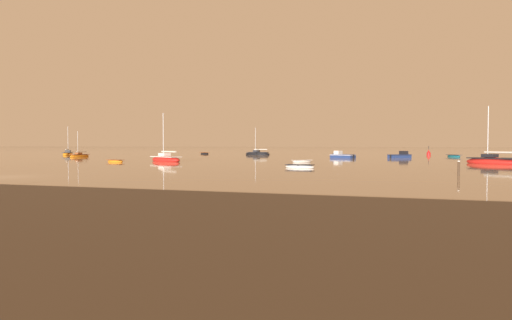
{
  "coord_description": "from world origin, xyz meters",
  "views": [
    {
      "loc": [
        28.38,
        -26.56,
        2.49
      ],
      "look_at": [
        8.97,
        35.13,
        0.21
      ],
      "focal_mm": 31.37,
      "sensor_mm": 36.0,
      "label": 1
    }
  ],
  "objects_px": {
    "rowboat_moored_4": "(300,167)",
    "mooring_post_left": "(459,168)",
    "motorboat_moored_2": "(403,156)",
    "channel_buoy": "(429,153)",
    "sailboat_moored_1": "(492,161)",
    "sailboat_moored_4": "(258,154)",
    "rowboat_moored_1": "(302,161)",
    "sailboat_moored_3": "(166,159)",
    "rowboat_moored_5": "(205,153)",
    "rowboat_moored_2": "(454,156)",
    "sailboat_moored_2": "(68,154)",
    "rowboat_moored_3": "(115,161)",
    "motorboat_moored_0": "(339,156)",
    "rowboat_moored_0": "(512,159)",
    "sailboat_moored_0": "(80,156)"
  },
  "relations": [
    {
      "from": "rowboat_moored_2",
      "to": "rowboat_moored_5",
      "type": "bearing_deg",
      "value": -124.78
    },
    {
      "from": "rowboat_moored_0",
      "to": "channel_buoy",
      "type": "relative_size",
      "value": 1.62
    },
    {
      "from": "rowboat_moored_4",
      "to": "channel_buoy",
      "type": "xyz_separation_m",
      "value": [
        16.91,
        65.33,
        0.32
      ]
    },
    {
      "from": "motorboat_moored_2",
      "to": "channel_buoy",
      "type": "distance_m",
      "value": 25.59
    },
    {
      "from": "rowboat_moored_3",
      "to": "channel_buoy",
      "type": "distance_m",
      "value": 73.23
    },
    {
      "from": "rowboat_moored_1",
      "to": "sailboat_moored_4",
      "type": "height_order",
      "value": "sailboat_moored_4"
    },
    {
      "from": "motorboat_moored_2",
      "to": "mooring_post_left",
      "type": "height_order",
      "value": "motorboat_moored_2"
    },
    {
      "from": "rowboat_moored_5",
      "to": "mooring_post_left",
      "type": "bearing_deg",
      "value": -9.14
    },
    {
      "from": "rowboat_moored_2",
      "to": "channel_buoy",
      "type": "height_order",
      "value": "channel_buoy"
    },
    {
      "from": "rowboat_moored_1",
      "to": "channel_buoy",
      "type": "distance_m",
      "value": 54.89
    },
    {
      "from": "motorboat_moored_0",
      "to": "rowboat_moored_2",
      "type": "distance_m",
      "value": 24.3
    },
    {
      "from": "channel_buoy",
      "to": "rowboat_moored_3",
      "type": "bearing_deg",
      "value": -127.62
    },
    {
      "from": "rowboat_moored_1",
      "to": "rowboat_moored_2",
      "type": "distance_m",
      "value": 42.12
    },
    {
      "from": "rowboat_moored_2",
      "to": "sailboat_moored_1",
      "type": "xyz_separation_m",
      "value": [
        0.81,
        -32.54,
        0.17
      ]
    },
    {
      "from": "sailboat_moored_0",
      "to": "motorboat_moored_2",
      "type": "relative_size",
      "value": 1.12
    },
    {
      "from": "sailboat_moored_1",
      "to": "sailboat_moored_0",
      "type": "bearing_deg",
      "value": 32.15
    },
    {
      "from": "rowboat_moored_5",
      "to": "sailboat_moored_4",
      "type": "bearing_deg",
      "value": 25.74
    },
    {
      "from": "sailboat_moored_2",
      "to": "rowboat_moored_5",
      "type": "relative_size",
      "value": 1.8
    },
    {
      "from": "rowboat_moored_1",
      "to": "sailboat_moored_3",
      "type": "bearing_deg",
      "value": 137.11
    },
    {
      "from": "rowboat_moored_2",
      "to": "rowboat_moored_4",
      "type": "relative_size",
      "value": 1.23
    },
    {
      "from": "motorboat_moored_0",
      "to": "sailboat_moored_4",
      "type": "relative_size",
      "value": 0.8
    },
    {
      "from": "sailboat_moored_1",
      "to": "rowboat_moored_2",
      "type": "bearing_deg",
      "value": -48.27
    },
    {
      "from": "sailboat_moored_4",
      "to": "sailboat_moored_0",
      "type": "bearing_deg",
      "value": 45.91
    },
    {
      "from": "rowboat_moored_4",
      "to": "sailboat_moored_4",
      "type": "relative_size",
      "value": 0.5
    },
    {
      "from": "sailboat_moored_2",
      "to": "sailboat_moored_1",
      "type": "bearing_deg",
      "value": -136.57
    },
    {
      "from": "motorboat_moored_0",
      "to": "rowboat_moored_4",
      "type": "height_order",
      "value": "motorboat_moored_0"
    },
    {
      "from": "sailboat_moored_3",
      "to": "rowboat_moored_5",
      "type": "height_order",
      "value": "sailboat_moored_3"
    },
    {
      "from": "rowboat_moored_2",
      "to": "motorboat_moored_0",
      "type": "bearing_deg",
      "value": -84.66
    },
    {
      "from": "motorboat_moored_2",
      "to": "mooring_post_left",
      "type": "bearing_deg",
      "value": -129.07
    },
    {
      "from": "sailboat_moored_1",
      "to": "sailboat_moored_4",
      "type": "height_order",
      "value": "sailboat_moored_1"
    },
    {
      "from": "sailboat_moored_1",
      "to": "sailboat_moored_3",
      "type": "bearing_deg",
      "value": 46.65
    },
    {
      "from": "motorboat_moored_0",
      "to": "sailboat_moored_3",
      "type": "relative_size",
      "value": 0.73
    },
    {
      "from": "rowboat_moored_2",
      "to": "sailboat_moored_4",
      "type": "distance_m",
      "value": 42.09
    },
    {
      "from": "rowboat_moored_2",
      "to": "motorboat_moored_2",
      "type": "height_order",
      "value": "motorboat_moored_2"
    },
    {
      "from": "sailboat_moored_1",
      "to": "sailboat_moored_4",
      "type": "bearing_deg",
      "value": -0.61
    },
    {
      "from": "sailboat_moored_2",
      "to": "rowboat_moored_4",
      "type": "relative_size",
      "value": 2.07
    },
    {
      "from": "rowboat_moored_2",
      "to": "sailboat_moored_2",
      "type": "relative_size",
      "value": 0.59
    },
    {
      "from": "rowboat_moored_0",
      "to": "sailboat_moored_1",
      "type": "height_order",
      "value": "sailboat_moored_1"
    },
    {
      "from": "rowboat_moored_1",
      "to": "motorboat_moored_2",
      "type": "height_order",
      "value": "motorboat_moored_2"
    },
    {
      "from": "rowboat_moored_4",
      "to": "motorboat_moored_2",
      "type": "height_order",
      "value": "motorboat_moored_2"
    },
    {
      "from": "channel_buoy",
      "to": "rowboat_moored_2",
      "type": "bearing_deg",
      "value": -77.4
    },
    {
      "from": "sailboat_moored_3",
      "to": "rowboat_moored_4",
      "type": "xyz_separation_m",
      "value": [
        22.37,
        -11.83,
        -0.18
      ]
    },
    {
      "from": "sailboat_moored_4",
      "to": "sailboat_moored_3",
      "type": "bearing_deg",
      "value": 90.99
    },
    {
      "from": "rowboat_moored_2",
      "to": "mooring_post_left",
      "type": "relative_size",
      "value": 3.04
    },
    {
      "from": "sailboat_moored_2",
      "to": "rowboat_moored_4",
      "type": "distance_m",
      "value": 73.82
    },
    {
      "from": "sailboat_moored_2",
      "to": "rowboat_moored_3",
      "type": "xyz_separation_m",
      "value": [
        34.9,
        -31.66,
        -0.17
      ]
    },
    {
      "from": "rowboat_moored_4",
      "to": "mooring_post_left",
      "type": "bearing_deg",
      "value": -19.95
    },
    {
      "from": "rowboat_moored_4",
      "to": "motorboat_moored_2",
      "type": "relative_size",
      "value": 0.7
    },
    {
      "from": "sailboat_moored_4",
      "to": "channel_buoy",
      "type": "distance_m",
      "value": 40.0
    },
    {
      "from": "rowboat_moored_2",
      "to": "sailboat_moored_4",
      "type": "bearing_deg",
      "value": -121.61
    }
  ]
}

